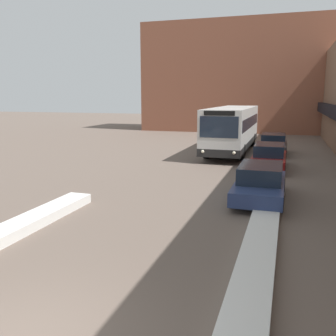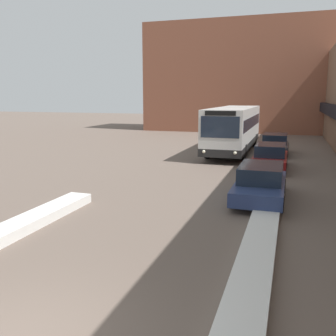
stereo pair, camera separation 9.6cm
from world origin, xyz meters
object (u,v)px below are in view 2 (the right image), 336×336
object	(u,v)px
parked_car_front	(261,182)
parked_car_back	(275,144)
parked_car_middle	(270,156)
city_bus	(234,128)

from	to	relation	value
parked_car_front	parked_car_back	distance (m)	12.91
parked_car_front	parked_car_back	world-z (taller)	parked_car_back
parked_car_middle	parked_car_back	distance (m)	6.00
city_bus	parked_car_middle	xyz separation A→B (m)	(3.00, -6.07, -1.08)
city_bus	parked_car_back	bearing A→B (deg)	-1.30
city_bus	parked_car_middle	distance (m)	6.86
parked_car_middle	parked_car_back	bearing A→B (deg)	90.00
parked_car_middle	parked_car_back	xyz separation A→B (m)	(-0.00, 6.00, 0.01)
city_bus	parked_car_middle	world-z (taller)	city_bus
parked_car_front	parked_car_middle	xyz separation A→B (m)	(-0.00, 6.91, 0.01)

